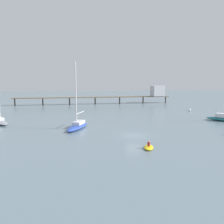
{
  "coord_description": "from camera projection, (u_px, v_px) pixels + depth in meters",
  "views": [
    {
      "loc": [
        -11.13,
        -38.85,
        9.28
      ],
      "look_at": [
        0.0,
        20.47,
        1.5
      ],
      "focal_mm": 37.92,
      "sensor_mm": 36.0,
      "label": 1
    }
  ],
  "objects": [
    {
      "name": "ground_plane",
      "position": [
        134.0,
        135.0,
        41.09
      ],
      "size": [
        400.0,
        400.0,
        0.0
      ],
      "primitive_type": "plane",
      "color": "slate"
    },
    {
      "name": "pier",
      "position": [
        135.0,
        93.0,
        101.09
      ],
      "size": [
        64.8,
        5.46,
        7.51
      ],
      "color": "brown",
      "rests_on": "ground_plane"
    },
    {
      "name": "sailboat_blue",
      "position": [
        78.0,
        125.0,
        47.05
      ],
      "size": [
        5.73,
        9.62,
        13.07
      ],
      "color": "#2D4CB7",
      "rests_on": "ground_plane"
    },
    {
      "name": "sailboat_gray",
      "position": [
        0.0,
        121.0,
        52.4
      ],
      "size": [
        6.07,
        8.51,
        10.07
      ],
      "color": "gray",
      "rests_on": "ground_plane"
    },
    {
      "name": "dinghy_yellow",
      "position": [
        149.0,
        147.0,
        32.92
      ],
      "size": [
        2.15,
        3.06,
        1.14
      ],
      "color": "yellow",
      "rests_on": "ground_plane"
    },
    {
      "name": "mooring_buoy_far",
      "position": [
        190.0,
        110.0,
        74.73
      ],
      "size": [
        0.79,
        0.79,
        0.79
      ],
      "primitive_type": "sphere",
      "color": "silver",
      "rests_on": "ground_plane"
    }
  ]
}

